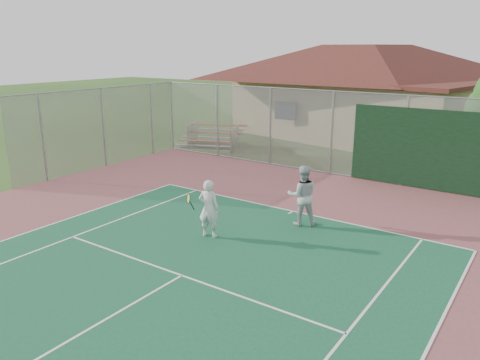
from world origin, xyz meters
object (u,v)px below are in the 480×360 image
at_px(player_grey_back, 302,196).
at_px(bleachers, 212,135).
at_px(clubhouse, 364,82).
at_px(player_white_front, 208,209).

bearing_deg(player_grey_back, bleachers, -73.89).
height_order(clubhouse, bleachers, clubhouse).
relative_size(clubhouse, player_white_front, 9.80).
relative_size(bleachers, player_grey_back, 2.00).
distance_m(player_white_front, player_grey_back, 2.92).
relative_size(bleachers, player_white_front, 2.21).
xyz_separation_m(bleachers, player_white_front, (7.78, -10.14, 0.24)).
bearing_deg(bleachers, clubhouse, 31.64).
relative_size(player_white_front, player_grey_back, 0.91).
bearing_deg(bleachers, player_white_front, -75.52).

